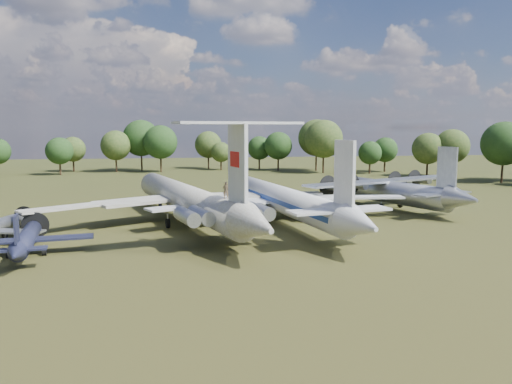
{
  "coord_description": "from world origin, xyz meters",
  "views": [
    {
      "loc": [
        -0.8,
        -61.82,
        12.63
      ],
      "look_at": [
        8.61,
        -3.61,
        5.0
      ],
      "focal_mm": 35.0,
      "sensor_mm": 36.0,
      "label": 1
    }
  ],
  "objects": [
    {
      "name": "ground",
      "position": [
        0.0,
        0.0,
        0.0
      ],
      "size": [
        300.0,
        300.0,
        0.0
      ],
      "primitive_type": "plane",
      "color": "#223612",
      "rests_on": "ground"
    },
    {
      "name": "il62_airliner",
      "position": [
        0.45,
        3.97,
        2.59
      ],
      "size": [
        53.31,
        61.73,
        5.17
      ],
      "primitive_type": null,
      "rotation": [
        0.0,
        0.0,
        0.27
      ],
      "color": "silver",
      "rests_on": "ground"
    },
    {
      "name": "tu104_jet",
      "position": [
        13.18,
        2.78,
        2.41
      ],
      "size": [
        43.96,
        53.72,
        4.82
      ],
      "primitive_type": null,
      "rotation": [
        0.0,
        0.0,
        0.17
      ],
      "color": "silver",
      "rests_on": "ground"
    },
    {
      "name": "an12_transport",
      "position": [
        32.07,
        11.79,
        2.18
      ],
      "size": [
        39.9,
        41.81,
        4.35
      ],
      "primitive_type": null,
      "rotation": [
        0.0,
        0.0,
        0.39
      ],
      "color": "#ACAEB4",
      "rests_on": "ground"
    },
    {
      "name": "small_prop_west",
      "position": [
        -15.52,
        -10.62,
        1.26
      ],
      "size": [
        15.0,
        18.88,
        2.53
      ],
      "primitive_type": null,
      "rotation": [
        0.0,
        0.0,
        0.15
      ],
      "color": "#151D30",
      "rests_on": "ground"
    },
    {
      "name": "person_on_il62",
      "position": [
        4.37,
        -9.97,
        6.08
      ],
      "size": [
        0.71,
        0.51,
        1.82
      ],
      "primitive_type": "imported",
      "rotation": [
        0.0,
        0.0,
        3.03
      ],
      "color": "#9C794F",
      "rests_on": "il62_airliner"
    }
  ]
}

